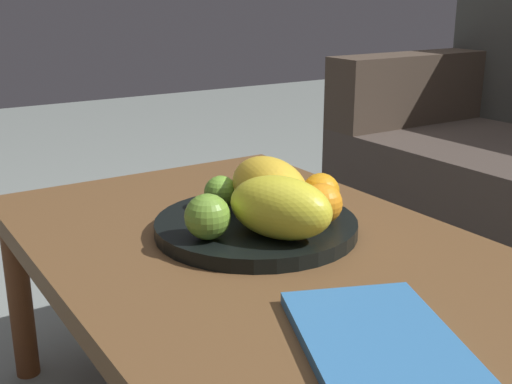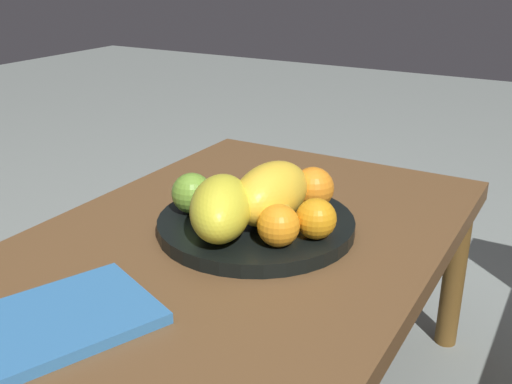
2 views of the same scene
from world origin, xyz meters
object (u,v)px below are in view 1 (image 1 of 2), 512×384
(melon_smaller_beside, at_px, (269,187))
(orange_right, at_px, (322,204))
(coffee_table, at_px, (260,267))
(banana_bunch, at_px, (268,200))
(fruit_bowl, at_px, (256,226))
(magazine, at_px, (376,338))
(orange_front, at_px, (321,192))
(orange_left, at_px, (259,179))
(apple_left, at_px, (219,193))
(melon_large_front, at_px, (280,207))
(apple_front, at_px, (208,217))

(melon_smaller_beside, height_order, orange_right, melon_smaller_beside)
(coffee_table, relative_size, banana_bunch, 6.39)
(fruit_bowl, height_order, melon_smaller_beside, melon_smaller_beside)
(coffee_table, distance_m, orange_right, 0.15)
(fruit_bowl, bearing_deg, melon_smaller_beside, 94.55)
(orange_right, xyz_separation_m, magazine, (0.32, -0.17, -0.05))
(melon_smaller_beside, bearing_deg, orange_front, 76.98)
(orange_left, xyz_separation_m, apple_left, (0.01, -0.09, -0.01))
(orange_right, bearing_deg, magazine, -27.57)
(orange_left, xyz_separation_m, orange_right, (0.17, 0.02, -0.00))
(coffee_table, relative_size, melon_large_front, 5.84)
(fruit_bowl, bearing_deg, orange_left, 144.64)
(orange_front, xyz_separation_m, orange_right, (0.06, -0.04, 0.00))
(apple_front, height_order, magazine, apple_front)
(banana_bunch, bearing_deg, magazine, -15.79)
(orange_left, bearing_deg, fruit_bowl, -35.36)
(orange_left, distance_m, orange_right, 0.17)
(apple_front, relative_size, apple_left, 1.21)
(coffee_table, relative_size, orange_front, 15.09)
(coffee_table, bearing_deg, orange_left, 147.77)
(coffee_table, xyz_separation_m, melon_smaller_beside, (-0.05, 0.05, 0.12))
(orange_front, height_order, orange_left, orange_left)
(melon_smaller_beside, relative_size, magazine, 0.74)
(melon_smaller_beside, distance_m, orange_right, 0.10)
(magazine, bearing_deg, apple_left, -164.22)
(orange_right, relative_size, apple_left, 1.13)
(melon_smaller_beside, bearing_deg, apple_front, -75.45)
(orange_right, distance_m, banana_bunch, 0.10)
(melon_smaller_beside, bearing_deg, magazine, -15.41)
(melon_large_front, bearing_deg, orange_front, 117.48)
(magazine, bearing_deg, apple_front, -152.28)
(melon_large_front, relative_size, apple_front, 2.38)
(apple_front, bearing_deg, banana_bunch, 108.37)
(orange_front, xyz_separation_m, apple_left, (-0.10, -0.15, -0.00))
(orange_front, distance_m, apple_left, 0.18)
(melon_smaller_beside, relative_size, apple_front, 2.48)
(coffee_table, relative_size, melon_smaller_beside, 5.60)
(orange_front, height_order, apple_left, orange_front)
(fruit_bowl, bearing_deg, apple_left, -163.08)
(melon_large_front, distance_m, banana_bunch, 0.12)
(orange_front, bearing_deg, apple_front, -86.50)
(orange_right, xyz_separation_m, apple_left, (-0.16, -0.11, -0.00))
(coffee_table, xyz_separation_m, apple_left, (-0.13, -0.00, 0.10))
(melon_large_front, distance_m, melon_smaller_beside, 0.10)
(banana_bunch, relative_size, magazine, 0.65)
(magazine, bearing_deg, melon_large_front, -170.24)
(apple_left, xyz_separation_m, banana_bunch, (0.07, 0.06, -0.00))
(melon_large_front, relative_size, melon_smaller_beside, 0.96)
(melon_smaller_beside, relative_size, orange_left, 2.36)
(melon_large_front, relative_size, apple_left, 2.89)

